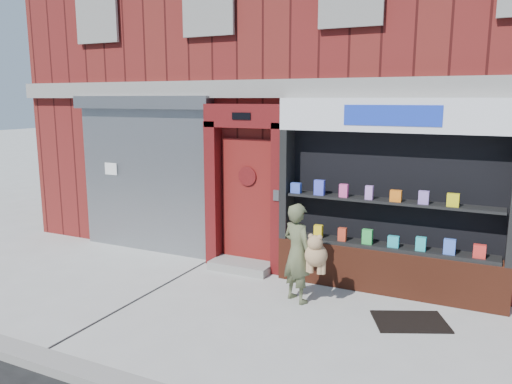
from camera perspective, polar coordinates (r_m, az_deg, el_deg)
The scene contains 7 objects.
ground at distance 7.23m, azimuth -2.62°, elevation -13.79°, with size 80.00×80.00×0.00m, color #9E9E99.
building at distance 12.23m, azimuth 11.23°, elevation 15.18°, with size 12.00×8.16×8.00m.
shutter_bay at distance 9.95m, azimuth -12.66°, elevation 3.04°, with size 3.10×0.30×3.04m.
red_door_bay at distance 8.72m, azimuth -1.20°, elevation 0.51°, with size 1.52×0.58×2.90m.
pharmacy_bay at distance 7.89m, azimuth 15.02°, elevation -1.56°, with size 3.50×0.41×3.00m.
woman at distance 7.41m, azimuth 5.06°, elevation -6.95°, with size 0.81×0.57×1.49m.
doormat at distance 7.30m, azimuth 17.21°, elevation -13.95°, with size 0.95×0.67×0.02m, color black.
Camera 1 is at (3.16, -5.78, 2.99)m, focal length 35.00 mm.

